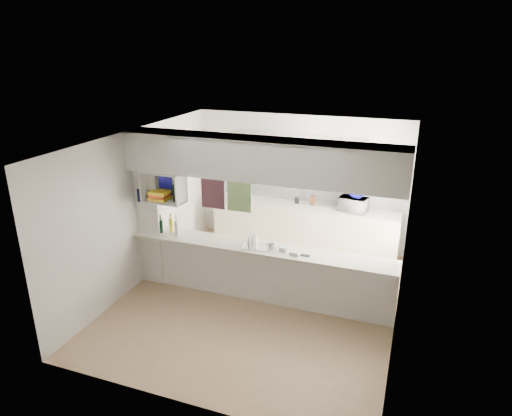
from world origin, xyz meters
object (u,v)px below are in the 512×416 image
at_px(bowl, 357,196).
at_px(wine_bottles, 170,226).
at_px(microwave, 354,204).
at_px(dish_rack, 255,242).

relative_size(bowl, wine_bottles, 0.74).
height_order(microwave, dish_rack, microwave).
bearing_deg(bowl, wine_bottles, -142.42).
xyz_separation_m(bowl, wine_bottles, (-2.72, -2.09, -0.18)).
xyz_separation_m(microwave, wine_bottles, (-2.67, -2.08, -0.01)).
height_order(bowl, wine_bottles, wine_bottles).
height_order(microwave, bowl, bowl).
bearing_deg(wine_bottles, bowl, 37.58).
bearing_deg(microwave, wine_bottles, 50.26).
relative_size(dish_rack, wine_bottles, 1.21).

